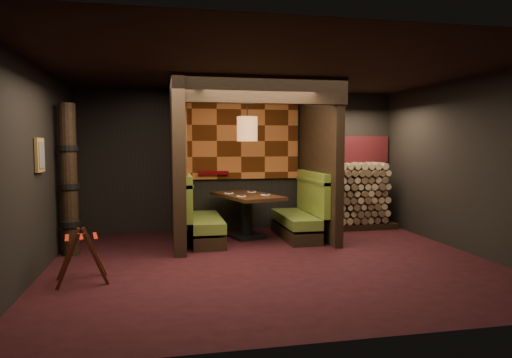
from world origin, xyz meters
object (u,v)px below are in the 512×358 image
at_px(booth_bench_left, 200,220).
at_px(dining_table, 247,207).
at_px(luggage_rack, 82,255).
at_px(booth_bench_right, 301,216).
at_px(totem_column, 69,181).
at_px(pendant_lamp, 247,129).
at_px(firewood_stack, 353,196).

bearing_deg(booth_bench_left, dining_table, 11.15).
xyz_separation_m(booth_bench_left, luggage_rack, (-1.67, -2.08, -0.04)).
height_order(booth_bench_right, luggage_rack, booth_bench_right).
bearing_deg(booth_bench_left, booth_bench_right, 0.00).
xyz_separation_m(booth_bench_left, totem_column, (-2.09, -0.55, 0.79)).
bearing_deg(totem_column, booth_bench_right, 7.86).
xyz_separation_m(pendant_lamp, firewood_stack, (2.35, 0.57, -1.36)).
distance_m(totem_column, firewood_stack, 5.50).
relative_size(booth_bench_left, luggage_rack, 2.19).
height_order(booth_bench_right, totem_column, totem_column).
height_order(booth_bench_left, dining_table, booth_bench_left).
xyz_separation_m(luggage_rack, totem_column, (-0.42, 1.53, 0.83)).
bearing_deg(pendant_lamp, booth_bench_right, -7.20).
xyz_separation_m(booth_bench_right, totem_column, (-3.98, -0.55, 0.79)).
relative_size(pendant_lamp, luggage_rack, 1.42).
xyz_separation_m(booth_bench_left, dining_table, (0.89, 0.18, 0.19)).
height_order(luggage_rack, firewood_stack, firewood_stack).
bearing_deg(dining_table, booth_bench_right, -10.00).
bearing_deg(dining_table, booth_bench_left, -168.85).
relative_size(luggage_rack, firewood_stack, 0.42).
bearing_deg(luggage_rack, totem_column, 105.18).
distance_m(booth_bench_left, luggage_rack, 2.67).
bearing_deg(firewood_stack, booth_bench_right, -152.65).
bearing_deg(luggage_rack, firewood_stack, 29.51).
distance_m(dining_table, pendant_lamp, 1.45).
height_order(totem_column, firewood_stack, totem_column).
relative_size(pendant_lamp, totem_column, 0.43).
relative_size(booth_bench_left, totem_column, 0.67).
bearing_deg(totem_column, dining_table, 13.69).
bearing_deg(dining_table, firewood_stack, 12.55).
height_order(booth_bench_left, pendant_lamp, pendant_lamp).
bearing_deg(booth_bench_right, dining_table, 170.00).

